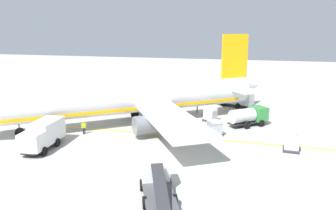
{
  "coord_description": "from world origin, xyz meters",
  "views": [
    {
      "loc": [
        -24.64,
        3.48,
        12.4
      ],
      "look_at": [
        13.94,
        14.43,
        3.2
      ],
      "focal_mm": 34.78,
      "sensor_mm": 36.0,
      "label": 1
    }
  ],
  "objects_px": {
    "cargo_container_mid": "(215,128)",
    "cargo_container_far": "(292,143)",
    "cargo_container_near": "(211,115)",
    "service_truck_pushback": "(236,98)",
    "service_truck_baggage": "(249,116)",
    "airliner_foreground": "(134,99)",
    "crew_marshaller": "(84,127)",
    "crew_loader_right": "(197,106)",
    "service_truck_fuel": "(43,134)",
    "crew_loader_left": "(175,119)",
    "service_truck_catering": "(157,180)"
  },
  "relations": [
    {
      "from": "airliner_foreground",
      "to": "cargo_container_near",
      "type": "xyz_separation_m",
      "value": [
        4.12,
        -9.82,
        -2.48
      ]
    },
    {
      "from": "airliner_foreground",
      "to": "crew_marshaller",
      "type": "distance_m",
      "value": 7.73
    },
    {
      "from": "cargo_container_near",
      "to": "service_truck_fuel",
      "type": "bearing_deg",
      "value": 135.14
    },
    {
      "from": "cargo_container_mid",
      "to": "crew_loader_left",
      "type": "height_order",
      "value": "cargo_container_mid"
    },
    {
      "from": "service_truck_fuel",
      "to": "service_truck_catering",
      "type": "distance_m",
      "value": 16.02
    },
    {
      "from": "airliner_foreground",
      "to": "crew_loader_right",
      "type": "height_order",
      "value": "airliner_foreground"
    },
    {
      "from": "airliner_foreground",
      "to": "cargo_container_mid",
      "type": "xyz_separation_m",
      "value": [
        -2.11,
        -11.25,
        -2.47
      ]
    },
    {
      "from": "cargo_container_mid",
      "to": "crew_loader_right",
      "type": "relative_size",
      "value": 1.4
    },
    {
      "from": "cargo_container_mid",
      "to": "crew_loader_left",
      "type": "bearing_deg",
      "value": 65.71
    },
    {
      "from": "service_truck_pushback",
      "to": "crew_marshaller",
      "type": "xyz_separation_m",
      "value": [
        -20.17,
        16.72,
        -0.55
      ]
    },
    {
      "from": "cargo_container_near",
      "to": "crew_loader_right",
      "type": "bearing_deg",
      "value": 32.36
    },
    {
      "from": "airliner_foreground",
      "to": "cargo_container_mid",
      "type": "height_order",
      "value": "airliner_foreground"
    },
    {
      "from": "airliner_foreground",
      "to": "cargo_container_near",
      "type": "relative_size",
      "value": 15.9
    },
    {
      "from": "service_truck_baggage",
      "to": "cargo_container_near",
      "type": "relative_size",
      "value": 2.43
    },
    {
      "from": "cargo_container_mid",
      "to": "crew_marshaller",
      "type": "height_order",
      "value": "cargo_container_mid"
    },
    {
      "from": "service_truck_fuel",
      "to": "airliner_foreground",
      "type": "bearing_deg",
      "value": -26.57
    },
    {
      "from": "cargo_container_near",
      "to": "cargo_container_far",
      "type": "xyz_separation_m",
      "value": [
        -9.3,
        -9.96,
        -0.03
      ]
    },
    {
      "from": "cargo_container_mid",
      "to": "crew_marshaller",
      "type": "relative_size",
      "value": 1.46
    },
    {
      "from": "service_truck_fuel",
      "to": "service_truck_baggage",
      "type": "xyz_separation_m",
      "value": [
        14.79,
        -20.8,
        -0.2
      ]
    },
    {
      "from": "airliner_foreground",
      "to": "cargo_container_far",
      "type": "bearing_deg",
      "value": -104.67
    },
    {
      "from": "cargo_container_near",
      "to": "crew_loader_right",
      "type": "height_order",
      "value": "cargo_container_near"
    },
    {
      "from": "airliner_foreground",
      "to": "crew_marshaller",
      "type": "bearing_deg",
      "value": 145.25
    },
    {
      "from": "cargo_container_mid",
      "to": "cargo_container_far",
      "type": "height_order",
      "value": "cargo_container_mid"
    },
    {
      "from": "cargo_container_far",
      "to": "cargo_container_near",
      "type": "bearing_deg",
      "value": 46.96
    },
    {
      "from": "service_truck_catering",
      "to": "cargo_container_mid",
      "type": "xyz_separation_m",
      "value": [
        15.71,
        -2.29,
        -0.26
      ]
    },
    {
      "from": "crew_loader_right",
      "to": "crew_loader_left",
      "type": "bearing_deg",
      "value": 170.17
    },
    {
      "from": "service_truck_fuel",
      "to": "cargo_container_far",
      "type": "distance_m",
      "value": 26.36
    },
    {
      "from": "service_truck_baggage",
      "to": "crew_loader_left",
      "type": "bearing_deg",
      "value": 106.97
    },
    {
      "from": "service_truck_pushback",
      "to": "crew_loader_right",
      "type": "bearing_deg",
      "value": 136.55
    },
    {
      "from": "crew_loader_left",
      "to": "service_truck_fuel",
      "type": "bearing_deg",
      "value": 136.09
    },
    {
      "from": "service_truck_pushback",
      "to": "cargo_container_mid",
      "type": "relative_size",
      "value": 2.59
    },
    {
      "from": "service_truck_baggage",
      "to": "cargo_container_far",
      "type": "height_order",
      "value": "service_truck_baggage"
    },
    {
      "from": "airliner_foreground",
      "to": "cargo_container_near",
      "type": "height_order",
      "value": "airliner_foreground"
    },
    {
      "from": "airliner_foreground",
      "to": "service_truck_baggage",
      "type": "xyz_separation_m",
      "value": [
        3.22,
        -15.02,
        -2.0
      ]
    },
    {
      "from": "service_truck_catering",
      "to": "crew_loader_left",
      "type": "bearing_deg",
      "value": 10.08
    },
    {
      "from": "service_truck_fuel",
      "to": "crew_loader_left",
      "type": "xyz_separation_m",
      "value": [
        11.95,
        -11.5,
        -0.56
      ]
    },
    {
      "from": "service_truck_baggage",
      "to": "service_truck_catering",
      "type": "bearing_deg",
      "value": 163.93
    },
    {
      "from": "service_truck_catering",
      "to": "crew_marshaller",
      "type": "distance_m",
      "value": 17.66
    },
    {
      "from": "crew_marshaller",
      "to": "airliner_foreground",
      "type": "bearing_deg",
      "value": -34.75
    },
    {
      "from": "cargo_container_mid",
      "to": "crew_marshaller",
      "type": "xyz_separation_m",
      "value": [
        -3.91,
        15.42,
        0.03
      ]
    },
    {
      "from": "cargo_container_far",
      "to": "crew_loader_right",
      "type": "distance_m",
      "value": 18.57
    },
    {
      "from": "service_truck_baggage",
      "to": "crew_marshaller",
      "type": "distance_m",
      "value": 21.31
    },
    {
      "from": "service_truck_pushback",
      "to": "cargo_container_far",
      "type": "distance_m",
      "value": 20.64
    },
    {
      "from": "airliner_foreground",
      "to": "crew_loader_left",
      "type": "height_order",
      "value": "airliner_foreground"
    },
    {
      "from": "cargo_container_mid",
      "to": "service_truck_pushback",
      "type": "bearing_deg",
      "value": -4.56
    },
    {
      "from": "service_truck_fuel",
      "to": "cargo_container_mid",
      "type": "relative_size",
      "value": 2.68
    },
    {
      "from": "service_truck_pushback",
      "to": "cargo_container_mid",
      "type": "xyz_separation_m",
      "value": [
        -16.26,
        1.3,
        -0.58
      ]
    },
    {
      "from": "airliner_foreground",
      "to": "cargo_container_mid",
      "type": "bearing_deg",
      "value": -100.64
    },
    {
      "from": "airliner_foreground",
      "to": "service_truck_pushback",
      "type": "xyz_separation_m",
      "value": [
        14.14,
        -12.54,
        -1.89
      ]
    },
    {
      "from": "airliner_foreground",
      "to": "cargo_container_mid",
      "type": "distance_m",
      "value": 11.71
    }
  ]
}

